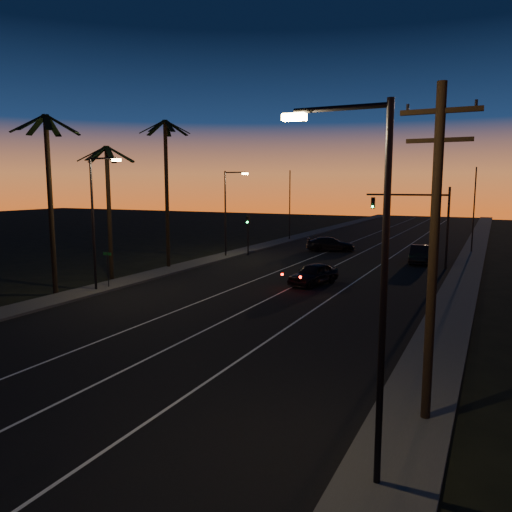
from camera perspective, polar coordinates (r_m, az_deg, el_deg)
The scene contains 21 objects.
road at distance 38.20m, azimuth 5.11°, elevation -2.69°, with size 20.00×170.00×0.01m, color black.
sidewalk_left at distance 43.34m, azimuth -8.88°, elevation -1.36°, with size 2.40×170.00×0.16m, color #373735.
sidewalk_right at distance 35.89m, azimuth 22.12°, elevation -3.84°, with size 2.40×170.00×0.16m, color #373735.
lane_stripe_left at distance 39.33m, azimuth 1.01°, elevation -2.32°, with size 0.12×160.00×0.01m, color silver.
lane_stripe_mid at distance 38.02m, azimuth 5.82°, elevation -2.73°, with size 0.12×160.00×0.01m, color silver.
lane_stripe_right at distance 37.00m, azimuth 10.92°, elevation -3.14°, with size 0.12×160.00×0.01m, color silver.
palm_near at distance 34.64m, azimuth -22.54°, elevation 7.38°, with size 4.25×4.16×11.53m.
palm_mid at distance 39.31m, azimuth -16.51°, elevation 6.49°, with size 4.25×4.16×10.03m.
palm_far at distance 43.34m, azimuth -10.20°, elevation 8.61°, with size 4.25×4.16×12.53m.
streetlight_left_near at distance 34.72m, azimuth -17.82°, elevation 4.72°, with size 2.55×0.26×9.00m.
streetlight_left_far at distance 49.34m, azimuth -3.21°, elevation 5.69°, with size 2.55×0.26×8.50m.
streetlight_right_near at distance 11.55m, azimuth 13.03°, elevation -1.21°, with size 2.55×0.26×9.00m.
street_sign at distance 35.89m, azimuth -16.58°, elevation -1.02°, with size 0.70×0.06×2.60m.
utility_pole at distance 15.32m, azimuth 19.65°, elevation 0.76°, with size 2.20×0.28×10.00m.
signal_mast at distance 45.59m, azimuth 18.17°, elevation 4.75°, with size 7.10×0.41×7.00m.
signal_post at distance 50.67m, azimuth -0.93°, elevation 3.31°, with size 0.28×0.37×4.20m.
far_pole_left at distance 64.86m, azimuth 3.87°, elevation 5.77°, with size 0.14×0.14×9.00m, color black.
far_pole_right at distance 57.23m, azimuth 23.64°, elevation 4.80°, with size 0.14×0.14×9.00m, color black.
lead_car at distance 36.22m, azimuth 6.59°, elevation -2.05°, with size 3.01×5.33×1.55m.
right_car at distance 48.27m, azimuth 18.26°, elevation 0.18°, with size 2.07×5.04×1.62m.
cross_car at distance 54.74m, azimuth 8.51°, elevation 1.35°, with size 5.69×4.03×1.53m.
Camera 1 is at (13.18, -5.13, 7.16)m, focal length 35.00 mm.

